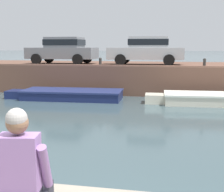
{
  "coord_description": "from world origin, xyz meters",
  "views": [
    {
      "loc": [
        1.17,
        -3.06,
        2.47
      ],
      "look_at": [
        -0.27,
        4.34,
        1.28
      ],
      "focal_mm": 50.0,
      "sensor_mm": 36.0,
      "label": 1
    }
  ],
  "objects_px": {
    "boat_moored_west_navy": "(68,94)",
    "car_left_inner_silver": "(147,49)",
    "car_leftmost_grey": "(63,49)",
    "boat_moored_central_cream": "(210,99)",
    "person_seated_right": "(21,170)",
    "mooring_bollard_east": "(204,62)",
    "mooring_bollard_mid": "(100,61)"
  },
  "relations": [
    {
      "from": "mooring_bollard_east",
      "to": "car_leftmost_grey",
      "type": "bearing_deg",
      "value": 166.94
    },
    {
      "from": "boat_moored_central_cream",
      "to": "person_seated_right",
      "type": "height_order",
      "value": "person_seated_right"
    },
    {
      "from": "boat_moored_central_cream",
      "to": "car_left_inner_silver",
      "type": "relative_size",
      "value": 1.26
    },
    {
      "from": "car_left_inner_silver",
      "to": "mooring_bollard_east",
      "type": "distance_m",
      "value": 3.52
    },
    {
      "from": "boat_moored_central_cream",
      "to": "mooring_bollard_mid",
      "type": "height_order",
      "value": "mooring_bollard_mid"
    },
    {
      "from": "car_left_inner_silver",
      "to": "person_seated_right",
      "type": "height_order",
      "value": "car_left_inner_silver"
    },
    {
      "from": "car_left_inner_silver",
      "to": "person_seated_right",
      "type": "xyz_separation_m",
      "value": [
        0.1,
        -15.03,
        -0.98
      ]
    },
    {
      "from": "car_leftmost_grey",
      "to": "mooring_bollard_mid",
      "type": "xyz_separation_m",
      "value": [
        2.65,
        -1.82,
        -0.61
      ]
    },
    {
      "from": "car_leftmost_grey",
      "to": "mooring_bollard_east",
      "type": "distance_m",
      "value": 8.06
    },
    {
      "from": "car_leftmost_grey",
      "to": "person_seated_right",
      "type": "height_order",
      "value": "car_leftmost_grey"
    },
    {
      "from": "mooring_bollard_east",
      "to": "person_seated_right",
      "type": "relative_size",
      "value": 0.46
    },
    {
      "from": "boat_moored_central_cream",
      "to": "car_leftmost_grey",
      "type": "distance_m",
      "value": 8.99
    },
    {
      "from": "boat_moored_central_cream",
      "to": "person_seated_right",
      "type": "bearing_deg",
      "value": -104.63
    },
    {
      "from": "person_seated_right",
      "to": "mooring_bollard_east",
      "type": "bearing_deg",
      "value": 77.84
    },
    {
      "from": "mooring_bollard_east",
      "to": "person_seated_right",
      "type": "bearing_deg",
      "value": -102.16
    },
    {
      "from": "boat_moored_west_navy",
      "to": "mooring_bollard_east",
      "type": "height_order",
      "value": "mooring_bollard_east"
    },
    {
      "from": "boat_moored_west_navy",
      "to": "car_left_inner_silver",
      "type": "distance_m",
      "value": 5.34
    },
    {
      "from": "boat_moored_west_navy",
      "to": "car_leftmost_grey",
      "type": "relative_size",
      "value": 1.41
    },
    {
      "from": "boat_moored_west_navy",
      "to": "car_left_inner_silver",
      "type": "bearing_deg",
      "value": 45.45
    },
    {
      "from": "mooring_bollard_mid",
      "to": "mooring_bollard_east",
      "type": "xyz_separation_m",
      "value": [
        5.18,
        0.0,
        0.0
      ]
    },
    {
      "from": "mooring_bollard_mid",
      "to": "mooring_bollard_east",
      "type": "distance_m",
      "value": 5.18
    },
    {
      "from": "boat_moored_central_cream",
      "to": "car_left_inner_silver",
      "type": "bearing_deg",
      "value": 130.51
    },
    {
      "from": "person_seated_right",
      "to": "boat_moored_west_navy",
      "type": "bearing_deg",
      "value": 107.06
    },
    {
      "from": "car_left_inner_silver",
      "to": "mooring_bollard_mid",
      "type": "relative_size",
      "value": 9.39
    },
    {
      "from": "person_seated_right",
      "to": "boat_moored_central_cream",
      "type": "bearing_deg",
      "value": 75.37
    },
    {
      "from": "car_leftmost_grey",
      "to": "car_left_inner_silver",
      "type": "bearing_deg",
      "value": 0.03
    },
    {
      "from": "boat_moored_west_navy",
      "to": "person_seated_right",
      "type": "distance_m",
      "value": 12.12
    },
    {
      "from": "boat_moored_west_navy",
      "to": "person_seated_right",
      "type": "height_order",
      "value": "person_seated_right"
    },
    {
      "from": "car_left_inner_silver",
      "to": "mooring_bollard_east",
      "type": "xyz_separation_m",
      "value": [
        2.95,
        -1.82,
        -0.61
      ]
    },
    {
      "from": "mooring_bollard_mid",
      "to": "person_seated_right",
      "type": "height_order",
      "value": "person_seated_right"
    },
    {
      "from": "car_leftmost_grey",
      "to": "boat_moored_central_cream",
      "type": "bearing_deg",
      "value": -24.36
    },
    {
      "from": "car_left_inner_silver",
      "to": "person_seated_right",
      "type": "bearing_deg",
      "value": -89.62
    }
  ]
}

